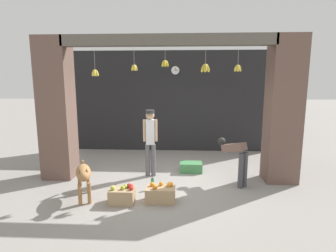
{
  "coord_description": "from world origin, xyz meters",
  "views": [
    {
      "loc": [
        0.3,
        -5.66,
        2.26
      ],
      "look_at": [
        0.0,
        0.43,
        1.24
      ],
      "focal_mm": 28.0,
      "sensor_mm": 36.0,
      "label": 1
    }
  ],
  "objects": [
    {
      "name": "fruit_crate_oranges",
      "position": [
        -0.07,
        -0.95,
        0.16
      ],
      "size": [
        0.56,
        0.33,
        0.36
      ],
      "color": "tan",
      "rests_on": "ground_plane"
    },
    {
      "name": "shopkeeper",
      "position": [
        -0.42,
        0.44,
        0.95
      ],
      "size": [
        0.34,
        0.27,
        1.62
      ],
      "rotation": [
        0.0,
        0.0,
        3.22
      ],
      "color": "#56565B",
      "rests_on": "ground_plane"
    },
    {
      "name": "worker_stooping",
      "position": [
        1.52,
        -0.01,
        0.66
      ],
      "size": [
        0.6,
        0.67,
        1.0
      ],
      "rotation": [
        0.0,
        0.0,
        0.7
      ],
      "color": "#424247",
      "rests_on": "ground_plane"
    },
    {
      "name": "fruit_crate_apples",
      "position": [
        -0.79,
        -1.04,
        0.16
      ],
      "size": [
        0.47,
        0.33,
        0.36
      ],
      "color": "tan",
      "rests_on": "ground_plane"
    },
    {
      "name": "wall_clock",
      "position": [
        0.11,
        2.88,
        2.64
      ],
      "size": [
        0.28,
        0.03,
        0.28
      ],
      "color": "black"
    },
    {
      "name": "shop_pillar_left",
      "position": [
        -2.59,
        0.3,
        1.63
      ],
      "size": [
        0.7,
        0.6,
        3.27
      ],
      "primitive_type": "cube",
      "color": "brown",
      "rests_on": "ground_plane"
    },
    {
      "name": "water_bottle",
      "position": [
        -0.29,
        -0.38,
        0.12
      ],
      "size": [
        0.07,
        0.07,
        0.26
      ],
      "color": "#38934C",
      "rests_on": "ground_plane"
    },
    {
      "name": "produce_box_green",
      "position": [
        0.57,
        0.79,
        0.12
      ],
      "size": [
        0.56,
        0.36,
        0.24
      ],
      "primitive_type": "cube",
      "color": "#42844C",
      "rests_on": "ground_plane"
    },
    {
      "name": "shop_pillar_right",
      "position": [
        2.59,
        0.3,
        1.63
      ],
      "size": [
        0.7,
        0.6,
        3.27
      ],
      "primitive_type": "cube",
      "color": "brown",
      "rests_on": "ground_plane"
    },
    {
      "name": "storefront_awning",
      "position": [
        0.0,
        0.12,
        3.12
      ],
      "size": [
        4.59,
        0.3,
        0.89
      ],
      "color": "#5B564C"
    },
    {
      "name": "dog",
      "position": [
        -1.56,
        -0.92,
        0.51
      ],
      "size": [
        0.53,
        0.97,
        0.74
      ],
      "rotation": [
        0.0,
        0.0,
        -1.19
      ],
      "color": "#9E7042",
      "rests_on": "ground_plane"
    },
    {
      "name": "shop_back_wall",
      "position": [
        0.0,
        2.96,
        1.63
      ],
      "size": [
        6.49,
        0.12,
        3.27
      ],
      "primitive_type": "cube",
      "color": "#232326",
      "rests_on": "ground_plane"
    },
    {
      "name": "ground_plane",
      "position": [
        0.0,
        0.0,
        0.0
      ],
      "size": [
        60.0,
        60.0,
        0.0
      ],
      "primitive_type": "plane",
      "color": "gray"
    }
  ]
}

